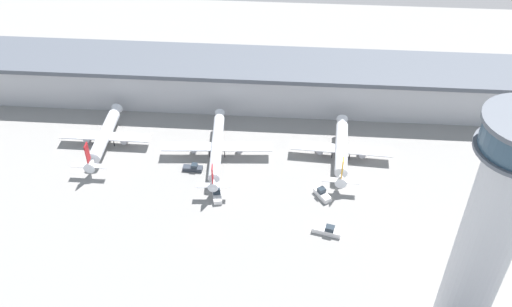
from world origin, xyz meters
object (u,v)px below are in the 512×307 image
(airplane_gate_charlie, at_px, (341,149))
(service_truck_catering, at_px, (193,168))
(service_truck_water, at_px, (322,194))
(control_tower, at_px, (492,227))
(service_truck_baggage, at_px, (327,231))
(airplane_gate_bravo, at_px, (217,147))
(service_truck_fuel, at_px, (217,195))
(airplane_gate_alpha, at_px, (104,136))

(airplane_gate_charlie, relative_size, service_truck_catering, 5.30)
(service_truck_water, bearing_deg, control_tower, -52.11)
(airplane_gate_charlie, relative_size, service_truck_baggage, 3.99)
(control_tower, height_order, airplane_gate_charlie, control_tower)
(airplane_gate_bravo, relative_size, airplane_gate_charlie, 1.16)
(service_truck_baggage, bearing_deg, airplane_gate_bravo, 138.58)
(control_tower, distance_m, airplane_gate_charlie, 72.71)
(service_truck_fuel, xyz_separation_m, service_truck_water, (32.30, 2.82, 0.09))
(service_truck_catering, distance_m, service_truck_baggage, 49.55)
(control_tower, height_order, service_truck_baggage, control_tower)
(control_tower, height_order, airplane_gate_bravo, control_tower)
(service_truck_fuel, xyz_separation_m, service_truck_baggage, (33.52, -12.32, 0.05))
(airplane_gate_charlie, bearing_deg, service_truck_catering, -168.91)
(control_tower, relative_size, airplane_gate_alpha, 1.98)
(airplane_gate_alpha, height_order, service_truck_baggage, airplane_gate_alpha)
(airplane_gate_bravo, xyz_separation_m, service_truck_fuel, (2.39, -19.37, -3.38))
(airplane_gate_alpha, relative_size, service_truck_baggage, 3.91)
(airplane_gate_alpha, relative_size, service_truck_fuel, 5.01)
(service_truck_baggage, bearing_deg, service_truck_water, 94.62)
(service_truck_catering, distance_m, service_truck_fuel, 15.57)
(airplane_gate_bravo, xyz_separation_m, service_truck_water, (34.69, -16.55, -3.29))
(airplane_gate_bravo, height_order, service_truck_fuel, airplane_gate_bravo)
(control_tower, xyz_separation_m, service_truck_fuel, (-64.96, 39.15, -32.70))
(airplane_gate_alpha, height_order, service_truck_fuel, airplane_gate_alpha)
(service_truck_catering, relative_size, service_truck_baggage, 0.75)
(airplane_gate_charlie, distance_m, service_truck_catering, 49.17)
(airplane_gate_charlie, distance_m, service_truck_water, 20.29)
(service_truck_catering, xyz_separation_m, service_truck_fuel, (9.42, -12.40, 0.13))
(airplane_gate_charlie, height_order, service_truck_fuel, airplane_gate_charlie)
(control_tower, distance_m, service_truck_fuel, 82.60)
(service_truck_catering, bearing_deg, service_truck_water, -12.93)
(service_truck_water, bearing_deg, airplane_gate_alpha, 164.69)
(airplane_gate_alpha, distance_m, service_truck_baggage, 82.78)
(service_truck_catering, bearing_deg, service_truck_baggage, -29.93)
(service_truck_catering, height_order, service_truck_fuel, service_truck_fuel)
(airplane_gate_bravo, height_order, airplane_gate_charlie, airplane_gate_charlie)
(service_truck_water, bearing_deg, airplane_gate_bravo, 154.50)
(airplane_gate_alpha, bearing_deg, service_truck_catering, -18.35)
(airplane_gate_alpha, distance_m, service_truck_water, 76.36)
(airplane_gate_alpha, bearing_deg, service_truck_water, -15.31)
(control_tower, height_order, service_truck_water, control_tower)
(control_tower, relative_size, airplane_gate_charlie, 1.94)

